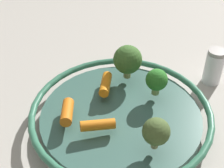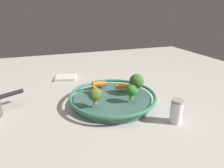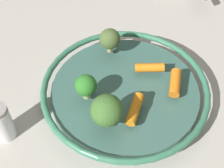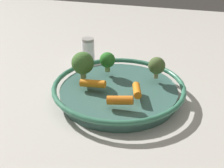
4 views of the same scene
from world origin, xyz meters
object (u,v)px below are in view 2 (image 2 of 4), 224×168
object	(u,v)px
baby_carrot_right	(99,84)
baby_carrot_left	(123,87)
serving_bowl	(113,98)
dish_towel	(66,78)
broccoli_floret_large	(95,95)
broccoli_floret_mid	(131,91)
baby_carrot_back	(97,90)
salt_shaker	(176,111)
broccoli_floret_small	(137,81)

from	to	relation	value
baby_carrot_right	baby_carrot_left	distance (m)	0.11
serving_bowl	dish_towel	xyz separation A→B (m)	(-0.14, 0.36, -0.02)
serving_bowl	baby_carrot_right	size ratio (longest dim) A/B	5.77
broccoli_floret_large	broccoli_floret_mid	size ratio (longest dim) A/B	1.06
broccoli_floret_large	dish_towel	size ratio (longest dim) A/B	0.54
baby_carrot_back	salt_shaker	xyz separation A→B (m)	(0.21, -0.23, -0.01)
baby_carrot_right	dish_towel	bearing A→B (deg)	113.96
baby_carrot_right	dish_towel	world-z (taller)	baby_carrot_right
baby_carrot_back	broccoli_floret_small	bearing A→B (deg)	-15.43
baby_carrot_right	broccoli_floret_small	bearing A→B (deg)	-38.30
baby_carrot_left	broccoli_floret_large	xyz separation A→B (m)	(-0.14, -0.10, 0.03)
broccoli_floret_mid	dish_towel	distance (m)	0.47
serving_bowl	baby_carrot_back	distance (m)	0.07
baby_carrot_back	broccoli_floret_large	world-z (taller)	broccoli_floret_large
serving_bowl	broccoli_floret_small	distance (m)	0.12
serving_bowl	baby_carrot_back	xyz separation A→B (m)	(-0.06, 0.04, 0.03)
baby_carrot_left	salt_shaker	size ratio (longest dim) A/B	0.79
baby_carrot_back	salt_shaker	distance (m)	0.31
broccoli_floret_large	dish_towel	bearing A→B (deg)	97.96
baby_carrot_back	broccoli_floret_mid	world-z (taller)	broccoli_floret_mid
broccoli_floret_mid	salt_shaker	xyz separation A→B (m)	(0.10, -0.13, -0.03)
baby_carrot_back	baby_carrot_left	world-z (taller)	baby_carrot_left
baby_carrot_right	broccoli_floret_large	world-z (taller)	broccoli_floret_large
baby_carrot_back	salt_shaker	size ratio (longest dim) A/B	0.73
baby_carrot_back	baby_carrot_left	size ratio (longest dim) A/B	0.92
baby_carrot_right	broccoli_floret_small	world-z (taller)	broccoli_floret_small
serving_bowl	dish_towel	bearing A→B (deg)	112.12
baby_carrot_back	broccoli_floret_mid	xyz separation A→B (m)	(0.11, -0.10, 0.02)
baby_carrot_back	broccoli_floret_small	world-z (taller)	broccoli_floret_small
broccoli_floret_large	broccoli_floret_mid	bearing A→B (deg)	-1.56
broccoli_floret_large	broccoli_floret_mid	xyz separation A→B (m)	(0.14, -0.00, -0.00)
serving_bowl	baby_carrot_back	bearing A→B (deg)	146.49
serving_bowl	baby_carrot_left	world-z (taller)	baby_carrot_left
broccoli_floret_small	dish_towel	distance (m)	0.44
broccoli_floret_large	salt_shaker	world-z (taller)	broccoli_floret_large
serving_bowl	broccoli_floret_small	size ratio (longest dim) A/B	4.72
baby_carrot_back	broccoli_floret_large	xyz separation A→B (m)	(-0.03, -0.10, 0.03)
baby_carrot_back	serving_bowl	bearing A→B (deg)	-33.51
broccoli_floret_mid	dish_towel	xyz separation A→B (m)	(-0.19, 0.42, -0.07)
baby_carrot_left	broccoli_floret_small	bearing A→B (deg)	-44.73
broccoli_floret_large	salt_shaker	xyz separation A→B (m)	(0.24, -0.13, -0.04)
broccoli_floret_small	dish_towel	world-z (taller)	broccoli_floret_small
baby_carrot_right	salt_shaker	xyz separation A→B (m)	(0.18, -0.29, -0.01)
serving_bowl	baby_carrot_left	xyz separation A→B (m)	(0.06, 0.03, 0.03)
baby_carrot_back	baby_carrot_right	world-z (taller)	baby_carrot_right
salt_shaker	dish_towel	size ratio (longest dim) A/B	0.77
dish_towel	baby_carrot_left	bearing A→B (deg)	-57.74
salt_shaker	dish_towel	distance (m)	0.63
baby_carrot_right	baby_carrot_left	size ratio (longest dim) A/B	0.91
baby_carrot_right	broccoli_floret_large	xyz separation A→B (m)	(-0.06, -0.16, 0.02)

